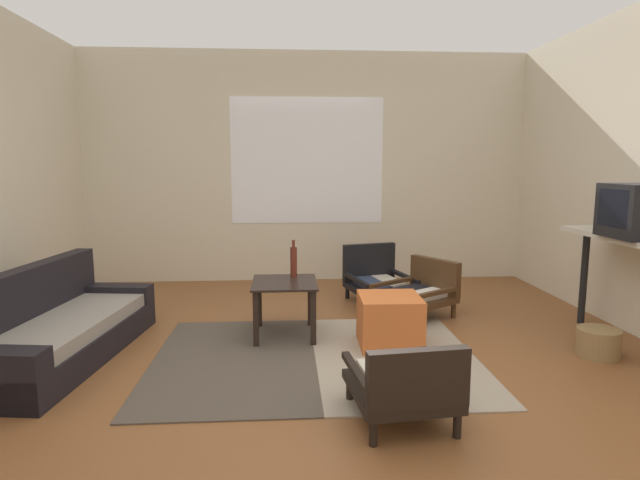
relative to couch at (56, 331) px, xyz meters
name	(u,v)px	position (x,y,z in m)	size (l,w,h in m)	color
ground_plane	(327,381)	(1.93, -0.53, -0.21)	(7.80, 7.80, 0.00)	brown
far_wall_with_window	(307,168)	(1.93, 2.53, 1.14)	(5.60, 0.13, 2.70)	beige
area_rug	(315,358)	(1.87, -0.13, -0.21)	(2.33, 1.81, 0.01)	#4C4238
couch	(56,331)	(0.00, 0.00, 0.00)	(0.88, 1.82, 0.67)	black
coffee_table	(285,293)	(1.65, 0.39, 0.15)	(0.52, 0.57, 0.46)	black
armchair_by_window	(377,279)	(2.59, 1.42, 0.02)	(0.72, 0.77, 0.57)	black
armchair_striped_foreground	(404,384)	(2.30, -1.11, 0.02)	(0.59, 0.65, 0.49)	black
armchair_corner	(420,291)	(2.90, 0.89, 0.03)	(0.82, 0.81, 0.51)	#472D19
ottoman_orange	(389,321)	(2.46, 0.09, -0.01)	(0.46, 0.46, 0.40)	#D1662D
console_shelf	(640,250)	(4.28, -0.12, 0.56)	(0.44, 1.48, 0.87)	beige
clay_vase	(612,218)	(4.28, 0.24, 0.76)	(0.21, 0.21, 0.27)	brown
glass_bottle	(294,261)	(1.73, 0.55, 0.38)	(0.06, 0.06, 0.32)	#5B2319
wicker_basket	(598,343)	(3.95, -0.22, -0.11)	(0.30, 0.30, 0.21)	olive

